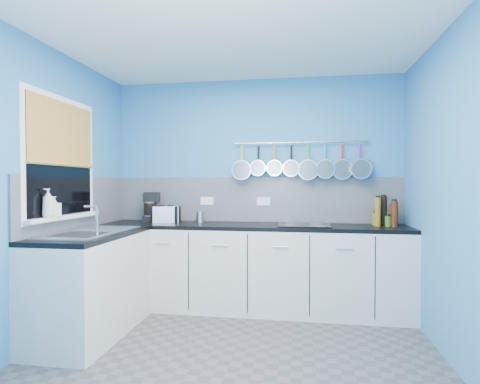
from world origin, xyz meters
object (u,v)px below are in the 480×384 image
(canister, at_px, (200,217))
(hob, at_px, (304,225))
(soap_bottle_a, at_px, (48,203))
(toaster, at_px, (166,214))
(soap_bottle_b, at_px, (54,207))
(coffee_maker, at_px, (151,207))
(paper_towel, at_px, (150,211))

(canister, xyz_separation_m, hob, (1.14, -0.17, -0.06))
(soap_bottle_a, relative_size, toaster, 0.86)
(soap_bottle_b, xyz_separation_m, coffee_maker, (0.38, 1.16, -0.07))
(soap_bottle_a, relative_size, canister, 1.95)
(canister, bearing_deg, paper_towel, -175.90)
(soap_bottle_a, relative_size, soap_bottle_b, 1.39)
(soap_bottle_a, bearing_deg, coffee_maker, 73.00)
(soap_bottle_b, distance_m, coffee_maker, 1.22)
(soap_bottle_b, distance_m, paper_towel, 1.21)
(soap_bottle_a, xyz_separation_m, canister, (0.94, 1.27, -0.21))
(soap_bottle_b, bearing_deg, coffee_maker, 71.92)
(soap_bottle_a, xyz_separation_m, coffee_maker, (0.38, 1.24, -0.10))
(coffee_maker, bearing_deg, canister, -13.15)
(toaster, relative_size, hob, 0.53)
(soap_bottle_a, distance_m, soap_bottle_b, 0.09)
(paper_towel, xyz_separation_m, coffee_maker, (0.02, 0.01, 0.05))
(paper_towel, xyz_separation_m, toaster, (0.20, -0.03, -0.03))
(soap_bottle_b, distance_m, hob, 2.33)
(soap_bottle_a, xyz_separation_m, hob, (2.08, 1.11, -0.26))
(soap_bottle_a, xyz_separation_m, toaster, (0.56, 1.21, -0.18))
(coffee_maker, bearing_deg, soap_bottle_a, -123.52)
(toaster, bearing_deg, paper_towel, 154.13)
(canister, distance_m, hob, 1.16)
(soap_bottle_b, height_order, coffee_maker, coffee_maker)
(soap_bottle_a, height_order, toaster, soap_bottle_a)
(soap_bottle_a, relative_size, hob, 0.46)
(soap_bottle_a, xyz_separation_m, paper_towel, (0.36, 1.23, -0.15))
(paper_towel, bearing_deg, soap_bottle_a, -106.42)
(paper_towel, xyz_separation_m, canister, (0.58, 0.04, -0.06))
(paper_towel, height_order, hob, paper_towel)
(canister, bearing_deg, toaster, -169.82)
(paper_towel, bearing_deg, canister, 4.10)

